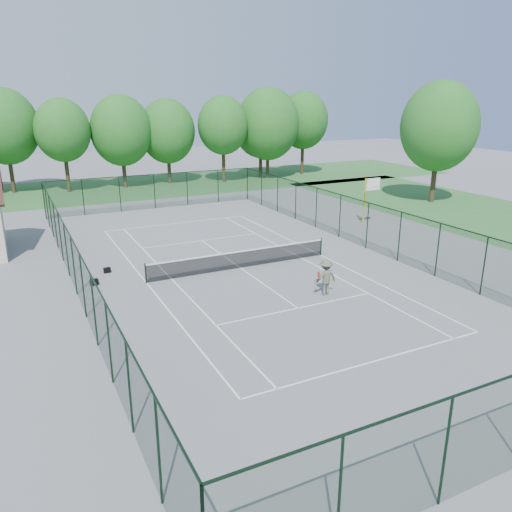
% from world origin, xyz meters
% --- Properties ---
extents(ground, '(140.00, 140.00, 0.00)m').
position_xyz_m(ground, '(0.00, 0.00, 0.00)').
color(ground, gray).
rests_on(ground, ground).
extents(grass_far, '(80.00, 16.00, 0.01)m').
position_xyz_m(grass_far, '(0.00, 30.00, 0.01)').
color(grass_far, '#367033').
rests_on(grass_far, ground).
extents(grass_side, '(14.00, 40.00, 0.01)m').
position_xyz_m(grass_side, '(24.00, 4.00, 0.01)').
color(grass_side, '#367033').
rests_on(grass_side, ground).
extents(court_lines, '(11.05, 23.85, 0.01)m').
position_xyz_m(court_lines, '(0.00, 0.00, 0.00)').
color(court_lines, white).
rests_on(court_lines, ground).
extents(tennis_net, '(11.08, 0.08, 1.10)m').
position_xyz_m(tennis_net, '(0.00, 0.00, 0.58)').
color(tennis_net, black).
rests_on(tennis_net, ground).
extents(fence_enclosure, '(18.05, 36.05, 3.02)m').
position_xyz_m(fence_enclosure, '(0.00, 0.00, 1.56)').
color(fence_enclosure, '#183620').
rests_on(fence_enclosure, ground).
extents(tree_line_far, '(39.40, 6.40, 9.70)m').
position_xyz_m(tree_line_far, '(0.00, 30.00, 5.99)').
color(tree_line_far, '#3D2F1D').
rests_on(tree_line_far, ground).
extents(basketball_goal, '(1.20, 1.43, 3.65)m').
position_xyz_m(basketball_goal, '(13.01, 4.92, 2.57)').
color(basketball_goal, yellow).
rests_on(basketball_goal, ground).
extents(tree_side, '(6.87, 6.87, 10.88)m').
position_xyz_m(tree_side, '(23.98, 9.27, 6.86)').
color(tree_side, '#3D2F1D').
rests_on(tree_side, ground).
extents(sports_bag_a, '(0.45, 0.33, 0.33)m').
position_xyz_m(sports_bag_a, '(-8.01, 0.92, 0.16)').
color(sports_bag_a, black).
rests_on(sports_bag_a, ground).
extents(sports_bag_b, '(0.39, 0.25, 0.29)m').
position_xyz_m(sports_bag_b, '(-7.04, 2.61, 0.15)').
color(sports_bag_b, black).
rests_on(sports_bag_b, ground).
extents(tennis_player, '(1.89, 0.91, 1.81)m').
position_xyz_m(tennis_player, '(2.11, -5.51, 0.91)').
color(tennis_player, '#555B43').
rests_on(tennis_player, ground).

